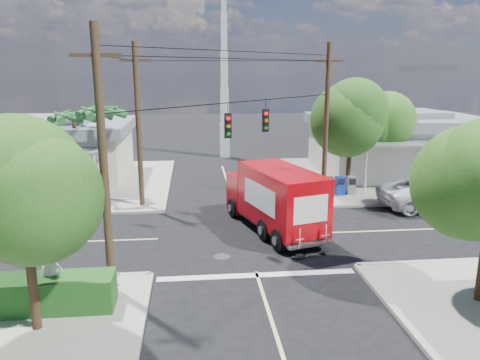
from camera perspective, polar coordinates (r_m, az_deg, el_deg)
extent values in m
plane|color=black|center=(21.95, 0.54, -6.81)|extent=(120.00, 120.00, 0.00)
cube|color=gray|center=(34.98, 16.66, 0.44)|extent=(14.00, 14.00, 0.14)
cube|color=#A19C8E|center=(32.96, 5.33, 0.18)|extent=(0.25, 14.00, 0.14)
cube|color=#A19C8E|center=(28.85, 21.88, -2.68)|extent=(14.00, 0.25, 0.14)
cube|color=gray|center=(33.50, -20.73, -0.43)|extent=(14.00, 14.00, 0.14)
cube|color=#A19C8E|center=(32.40, -8.69, -0.15)|extent=(0.25, 14.00, 0.14)
cube|color=#A19C8E|center=(27.04, -24.41, -3.96)|extent=(14.00, 0.25, 0.14)
cube|color=beige|center=(31.48, -1.48, -0.52)|extent=(0.12, 12.00, 0.01)
cube|color=beige|center=(25.06, 24.01, -5.41)|extent=(12.00, 0.12, 0.01)
cube|color=beige|center=(23.15, -25.10, -7.03)|extent=(12.00, 0.12, 0.01)
cube|color=silver|center=(18.01, 2.08, -11.51)|extent=(7.50, 0.40, 0.01)
cube|color=beige|center=(36.14, 18.45, 3.58)|extent=(11.00, 8.00, 3.40)
cube|color=gray|center=(35.87, 18.69, 6.81)|extent=(11.80, 8.80, 0.70)
cube|color=gray|center=(35.82, 18.75, 7.60)|extent=(6.05, 4.40, 0.50)
cube|color=gray|center=(31.62, 22.20, 4.16)|extent=(9.90, 1.80, 0.15)
cylinder|color=silver|center=(29.34, 15.06, 1.16)|extent=(0.12, 0.12, 2.90)
cube|color=beige|center=(34.86, -21.94, 2.79)|extent=(10.00, 8.00, 3.20)
cube|color=gray|center=(34.59, -22.22, 5.97)|extent=(10.80, 8.80, 0.70)
cube|color=gray|center=(34.53, -22.29, 6.79)|extent=(5.50, 4.40, 0.50)
cube|color=gray|center=(30.07, -24.61, 3.11)|extent=(9.00, 1.80, 0.15)
cylinder|color=silver|center=(28.52, -17.23, 0.46)|extent=(0.12, 0.12, 2.70)
cube|color=silver|center=(41.02, -1.87, 4.89)|extent=(0.80, 0.80, 3.00)
cube|color=silver|center=(40.68, -1.91, 9.07)|extent=(0.70, 0.70, 3.00)
cube|color=silver|center=(40.56, -1.94, 13.30)|extent=(0.60, 0.60, 3.00)
cube|color=silver|center=(40.67, -1.97, 17.53)|extent=(0.50, 0.50, 3.00)
cylinder|color=#422D1C|center=(14.89, -24.13, -9.91)|extent=(0.28, 0.28, 3.71)
sphere|color=#215319|center=(14.18, -25.03, -1.24)|extent=(3.71, 3.71, 3.71)
sphere|color=#215319|center=(14.45, -26.36, -0.17)|extent=(3.02, 3.02, 3.02)
sphere|color=#215319|center=(13.82, -24.00, -1.99)|extent=(3.25, 3.25, 3.25)
cylinder|color=#422D1C|center=(29.38, 13.14, 2.48)|extent=(0.28, 0.28, 4.10)
sphere|color=#215319|center=(29.01, 13.41, 7.44)|extent=(4.10, 4.10, 4.10)
sphere|color=#215319|center=(29.05, 12.56, 8.00)|extent=(3.33, 3.33, 3.33)
sphere|color=#215319|center=(28.86, 14.25, 7.11)|extent=(3.58, 3.58, 3.58)
cylinder|color=#422D1C|center=(32.35, 16.24, 2.82)|extent=(0.28, 0.28, 3.58)
sphere|color=#2B5D16|center=(32.04, 16.50, 6.76)|extent=(3.58, 3.58, 3.58)
sphere|color=#2B5D16|center=(32.05, 15.73, 7.21)|extent=(2.91, 2.91, 2.91)
sphere|color=#2B5D16|center=(31.91, 17.27, 6.48)|extent=(3.14, 3.14, 3.14)
sphere|color=#2B5D16|center=(16.49, 26.99, 0.22)|extent=(2.81, 2.81, 2.81)
cylinder|color=#422D1C|center=(28.87, -16.15, 3.02)|extent=(0.24, 0.24, 5.00)
cone|color=#27632B|center=(28.39, -14.69, 8.25)|extent=(0.50, 2.06, 0.98)
cone|color=#27632B|center=(29.14, -15.15, 8.34)|extent=(1.92, 1.68, 0.98)
cone|color=#27632B|center=(29.44, -16.57, 8.30)|extent=(2.12, 0.95, 0.98)
cone|color=#27632B|center=(29.08, -17.94, 8.15)|extent=(1.34, 2.07, 0.98)
cone|color=#27632B|center=(28.32, -18.26, 8.00)|extent=(1.34, 2.07, 0.98)
cone|color=#27632B|center=(27.72, -17.23, 7.97)|extent=(2.12, 0.95, 0.98)
cone|color=#27632B|center=(27.76, -15.60, 8.08)|extent=(1.92, 1.68, 0.98)
cylinder|color=#422D1C|center=(30.77, -19.32, 3.03)|extent=(0.24, 0.24, 4.60)
cone|color=#27632B|center=(30.26, -18.00, 7.56)|extent=(0.50, 2.06, 0.98)
cone|color=#27632B|center=(31.01, -18.35, 7.67)|extent=(1.92, 1.68, 0.98)
cone|color=#27632B|center=(31.35, -19.65, 7.63)|extent=(2.12, 0.95, 0.98)
cone|color=#27632B|center=(31.04, -20.96, 7.47)|extent=(1.34, 2.07, 0.98)
cone|color=#27632B|center=(30.29, -21.34, 7.31)|extent=(1.34, 2.07, 0.98)
cone|color=#27632B|center=(29.66, -20.44, 7.27)|extent=(2.12, 0.95, 0.98)
cone|color=#27632B|center=(29.65, -18.92, 7.39)|extent=(1.92, 1.68, 0.98)
cylinder|color=#473321|center=(15.85, -16.28, 1.62)|extent=(0.28, 0.28, 9.00)
cube|color=#473321|center=(15.54, -17.15, 14.35)|extent=(1.60, 0.12, 0.12)
cylinder|color=#473321|center=(26.92, 10.44, 6.61)|extent=(0.28, 0.28, 9.00)
cube|color=#473321|center=(26.74, 10.77, 14.08)|extent=(1.60, 0.12, 0.12)
cylinder|color=#473321|center=(26.02, -12.28, 6.30)|extent=(0.28, 0.28, 9.00)
cube|color=#473321|center=(25.83, -12.67, 14.02)|extent=(1.60, 0.12, 0.12)
cylinder|color=black|center=(20.64, 0.57, 9.56)|extent=(10.43, 10.43, 0.04)
cube|color=black|center=(19.86, -1.48, 6.65)|extent=(0.30, 0.24, 1.05)
sphere|color=red|center=(19.69, -1.46, 7.55)|extent=(0.20, 0.20, 0.20)
cube|color=black|center=(21.96, 3.12, 7.28)|extent=(0.30, 0.24, 1.05)
sphere|color=red|center=(21.79, 3.19, 8.11)|extent=(0.20, 0.20, 0.20)
cube|color=silver|center=(17.37, -24.27, -11.98)|extent=(5.94, 0.05, 0.08)
cube|color=silver|center=(17.21, -24.40, -10.77)|extent=(5.94, 0.05, 0.08)
cube|color=silver|center=(16.64, -14.95, -11.77)|extent=(0.09, 0.06, 1.00)
cube|color=#1A4115|center=(16.68, -25.86, -12.47)|extent=(6.20, 1.20, 1.10)
cube|color=red|center=(28.71, 10.72, -0.72)|extent=(0.50, 0.50, 1.10)
cube|color=#0C2DA6|center=(28.92, 12.05, -0.68)|extent=(0.50, 0.50, 1.10)
cube|color=slate|center=(29.14, 13.36, -0.64)|extent=(0.50, 0.50, 1.10)
cube|color=black|center=(22.70, 4.04, -4.84)|extent=(3.98, 7.25, 0.22)
cube|color=#B0040D|center=(24.85, 1.25, -1.47)|extent=(2.49, 2.07, 1.96)
cube|color=black|center=(25.32, 0.68, -0.36)|extent=(1.86, 0.76, 0.85)
cube|color=silver|center=(25.73, 0.52, -2.39)|extent=(1.99, 0.70, 0.31)
cube|color=#B0040D|center=(21.63, 5.05, -2.08)|extent=(3.64, 5.60, 2.59)
cube|color=white|center=(22.13, 7.66, -1.44)|extent=(0.95, 3.08, 1.16)
cube|color=white|center=(21.11, 2.33, -2.06)|extent=(0.95, 3.08, 1.16)
cube|color=white|center=(19.42, 8.63, -3.59)|extent=(1.54, 0.48, 1.16)
cube|color=silver|center=(19.81, 8.66, -7.75)|extent=(2.11, 0.84, 0.16)
cube|color=silver|center=(19.29, 7.27, -7.16)|extent=(0.40, 0.17, 0.89)
cube|color=silver|center=(19.91, 10.41, -6.61)|extent=(0.40, 0.17, 0.89)
cylinder|color=black|center=(24.54, -0.82, -3.39)|extent=(0.56, 1.02, 0.98)
cylinder|color=black|center=(25.35, 3.49, -2.87)|extent=(0.56, 1.02, 0.98)
cylinder|color=black|center=(20.09, 4.74, -7.33)|extent=(0.56, 1.02, 0.98)
cylinder|color=black|center=(21.06, 9.73, -6.48)|extent=(0.56, 1.02, 0.98)
imported|color=silver|center=(28.15, 22.59, -1.50)|extent=(6.22, 3.17, 1.68)
imported|color=beige|center=(16.29, -21.97, -11.21)|extent=(0.80, 0.68, 1.86)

